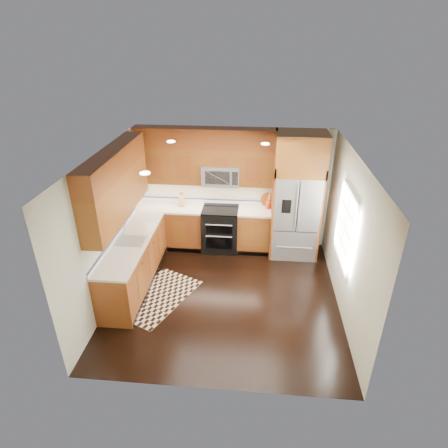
# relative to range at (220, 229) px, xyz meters

# --- Properties ---
(ground) EXTENTS (4.00, 4.00, 0.00)m
(ground) POSITION_rel_range_xyz_m (0.25, -1.67, -0.47)
(ground) COLOR black
(ground) RESTS_ON ground
(wall_back) EXTENTS (4.00, 0.02, 2.60)m
(wall_back) POSITION_rel_range_xyz_m (0.25, 0.33, 0.83)
(wall_back) COLOR beige
(wall_back) RESTS_ON ground
(wall_left) EXTENTS (0.02, 4.00, 2.60)m
(wall_left) POSITION_rel_range_xyz_m (-1.75, -1.67, 0.83)
(wall_left) COLOR beige
(wall_left) RESTS_ON ground
(wall_right) EXTENTS (0.02, 4.00, 2.60)m
(wall_right) POSITION_rel_range_xyz_m (2.25, -1.67, 0.83)
(wall_right) COLOR beige
(wall_right) RESTS_ON ground
(window) EXTENTS (0.04, 1.10, 1.30)m
(window) POSITION_rel_range_xyz_m (2.23, -1.47, 0.93)
(window) COLOR white
(window) RESTS_ON ground
(base_cabinets) EXTENTS (2.85, 3.00, 0.90)m
(base_cabinets) POSITION_rel_range_xyz_m (-0.98, -0.77, -0.02)
(base_cabinets) COLOR brown
(base_cabinets) RESTS_ON ground
(countertop) EXTENTS (2.86, 3.01, 0.04)m
(countertop) POSITION_rel_range_xyz_m (-0.84, -0.65, 0.45)
(countertop) COLOR silver
(countertop) RESTS_ON base_cabinets
(upper_cabinets) EXTENTS (2.85, 3.00, 1.15)m
(upper_cabinets) POSITION_rel_range_xyz_m (-0.90, -0.58, 1.56)
(upper_cabinets) COLOR brown
(upper_cabinets) RESTS_ON ground
(range) EXTENTS (0.76, 0.67, 0.95)m
(range) POSITION_rel_range_xyz_m (0.00, 0.00, 0.00)
(range) COLOR black
(range) RESTS_ON ground
(microwave) EXTENTS (0.76, 0.40, 0.42)m
(microwave) POSITION_rel_range_xyz_m (-0.00, 0.13, 1.19)
(microwave) COLOR #B2B2B7
(microwave) RESTS_ON ground
(refrigerator) EXTENTS (0.98, 0.75, 2.60)m
(refrigerator) POSITION_rel_range_xyz_m (1.55, -0.04, 0.83)
(refrigerator) COLOR #B2B2B7
(refrigerator) RESTS_ON ground
(sink_faucet) EXTENTS (0.54, 0.44, 0.37)m
(sink_faucet) POSITION_rel_range_xyz_m (-1.48, -1.44, 0.52)
(sink_faucet) COLOR #B2B2B7
(sink_faucet) RESTS_ON countertop
(rug) EXTENTS (1.48, 1.78, 0.01)m
(rug) POSITION_rel_range_xyz_m (-0.95, -1.81, -0.46)
(rug) COLOR black
(rug) RESTS_ON ground
(knife_block) EXTENTS (0.11, 0.16, 0.31)m
(knife_block) POSITION_rel_range_xyz_m (-0.84, 0.12, 0.59)
(knife_block) COLOR tan
(knife_block) RESTS_ON countertop
(utensil_crock) EXTENTS (0.14, 0.14, 0.33)m
(utensil_crock) POSITION_rel_range_xyz_m (1.00, 0.13, 0.58)
(utensil_crock) COLOR #B03715
(utensil_crock) RESTS_ON countertop
(cutting_board) EXTENTS (0.36, 0.36, 0.02)m
(cutting_board) POSITION_rel_range_xyz_m (0.98, 0.27, 0.48)
(cutting_board) COLOR brown
(cutting_board) RESTS_ON countertop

